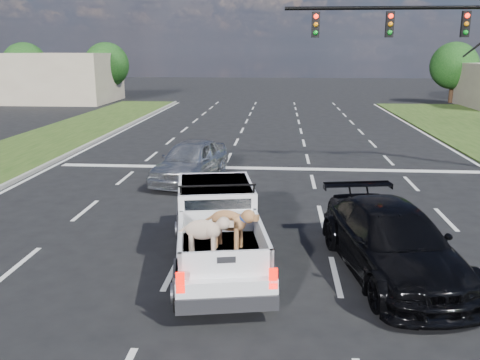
% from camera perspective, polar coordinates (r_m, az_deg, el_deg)
% --- Properties ---
extents(ground, '(160.00, 160.00, 0.00)m').
position_cam_1_polar(ground, '(11.09, 1.51, -10.41)').
color(ground, black).
rests_on(ground, ground).
extents(road_markings, '(17.75, 60.00, 0.01)m').
position_cam_1_polar(road_markings, '(17.26, 2.68, -1.25)').
color(road_markings, silver).
rests_on(road_markings, ground).
extents(traffic_signal, '(9.11, 0.31, 7.00)m').
position_cam_1_polar(traffic_signal, '(21.62, 23.23, 13.45)').
color(traffic_signal, black).
rests_on(traffic_signal, ground).
extents(building_left, '(10.00, 8.00, 4.40)m').
position_cam_1_polar(building_left, '(50.48, -19.80, 10.76)').
color(building_left, tan).
rests_on(building_left, ground).
extents(tree_far_b, '(4.20, 4.20, 5.40)m').
position_cam_1_polar(tree_far_b, '(53.97, -22.98, 11.82)').
color(tree_far_b, '#332114').
rests_on(tree_far_b, ground).
extents(tree_far_c, '(4.20, 4.20, 5.40)m').
position_cam_1_polar(tree_far_c, '(50.84, -14.76, 12.37)').
color(tree_far_c, '#332114').
rests_on(tree_far_c, ground).
extents(tree_far_d, '(4.20, 4.20, 5.40)m').
position_cam_1_polar(tree_far_d, '(50.51, 22.90, 11.72)').
color(tree_far_d, '#332114').
rests_on(tree_far_d, ground).
extents(pickup_truck, '(2.62, 5.18, 1.85)m').
position_cam_1_polar(pickup_truck, '(11.16, -2.51, -5.46)').
color(pickup_truck, black).
rests_on(pickup_truck, ground).
extents(silver_sedan, '(2.63, 4.69, 1.51)m').
position_cam_1_polar(silver_sedan, '(18.56, -5.56, 2.19)').
color(silver_sedan, '#AEB1B5').
rests_on(silver_sedan, ground).
extents(black_coupe, '(2.92, 5.32, 1.46)m').
position_cam_1_polar(black_coupe, '(11.25, 16.72, -6.64)').
color(black_coupe, black).
rests_on(black_coupe, ground).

